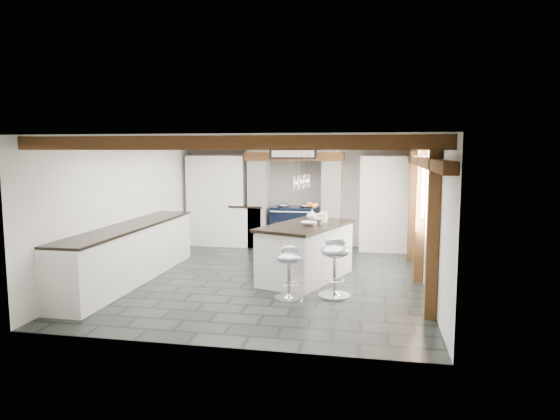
% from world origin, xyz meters
% --- Properties ---
extents(ground, '(6.00, 6.00, 0.00)m').
position_xyz_m(ground, '(0.00, 0.00, 0.00)').
color(ground, black).
rests_on(ground, ground).
extents(room_shell, '(6.00, 6.03, 6.00)m').
position_xyz_m(room_shell, '(-0.61, 1.42, 1.07)').
color(room_shell, silver).
rests_on(room_shell, ground).
extents(range_cooker, '(1.00, 0.63, 0.99)m').
position_xyz_m(range_cooker, '(0.00, 2.68, 0.47)').
color(range_cooker, black).
rests_on(range_cooker, ground).
extents(kitchen_island, '(1.55, 2.08, 1.23)m').
position_xyz_m(kitchen_island, '(0.61, 0.04, 0.47)').
color(kitchen_island, white).
rests_on(kitchen_island, ground).
extents(bar_stool_near, '(0.47, 0.47, 0.87)m').
position_xyz_m(bar_stool_near, '(1.15, -0.88, 0.54)').
color(bar_stool_near, silver).
rests_on(bar_stool_near, ground).
extents(bar_stool_far, '(0.46, 0.46, 0.77)m').
position_xyz_m(bar_stool_far, '(0.51, -1.11, 0.48)').
color(bar_stool_far, silver).
rests_on(bar_stool_far, ground).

